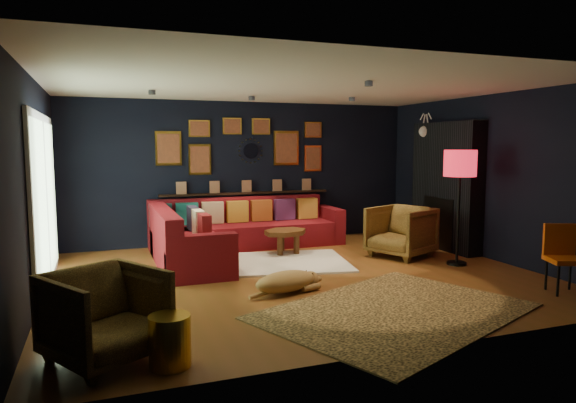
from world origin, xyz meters
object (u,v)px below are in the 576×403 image
object	(u,v)px
armchair_left	(105,311)
pouf	(191,253)
armchair_right	(401,229)
orange_chair	(563,252)
dog	(286,278)
floor_lamp	(460,168)
sectional	(225,234)
gold_stool	(170,341)
coffee_table	(285,234)

from	to	relation	value
armchair_left	pouf	bearing A→B (deg)	37.40
armchair_right	orange_chair	world-z (taller)	armchair_right
pouf	armchair_left	xyz separation A→B (m)	(-1.25, -3.23, 0.24)
armchair_right	dog	distance (m)	2.81
pouf	armchair_right	distance (m)	3.37
floor_lamp	orange_chair	bearing A→B (deg)	-80.44
sectional	orange_chair	xyz separation A→B (m)	(3.39, -3.64, 0.17)
sectional	pouf	size ratio (longest dim) A/B	7.14
sectional	armchair_left	distance (m)	4.32
gold_stool	floor_lamp	bearing A→B (deg)	25.30
armchair_right	dog	xyz separation A→B (m)	(-2.47, -1.32, -0.25)
sectional	gold_stool	world-z (taller)	sectional
gold_stool	orange_chair	distance (m)	4.87
coffee_table	armchair_left	bearing A→B (deg)	-129.65
gold_stool	floor_lamp	size ratio (longest dim) A/B	0.25
gold_stool	dog	distance (m)	2.29
sectional	coffee_table	xyz separation A→B (m)	(0.92, -0.41, 0.01)
coffee_table	armchair_left	world-z (taller)	armchair_left
sectional	armchair_right	size ratio (longest dim) A/B	3.79
floor_lamp	coffee_table	bearing A→B (deg)	144.14
armchair_right	gold_stool	xyz separation A→B (m)	(-4.07, -2.95, -0.24)
coffee_table	dog	size ratio (longest dim) A/B	0.78
armchair_right	gold_stool	world-z (taller)	armchair_right
dog	pouf	bearing A→B (deg)	99.67
gold_stool	sectional	bearing A→B (deg)	70.80
pouf	orange_chair	world-z (taller)	orange_chair
coffee_table	armchair_right	size ratio (longest dim) A/B	0.99
sectional	armchair_right	distance (m)	2.89
orange_chair	dog	xyz separation A→B (m)	(-3.24, 1.11, -0.30)
armchair_left	floor_lamp	xyz separation A→B (m)	(5.05, 1.86, 1.04)
coffee_table	dog	distance (m)	2.25
pouf	gold_stool	size ratio (longest dim) A/B	1.11
pouf	dog	bearing A→B (deg)	-66.11
sectional	coffee_table	bearing A→B (deg)	-24.31
pouf	armchair_right	xyz separation A→B (m)	(3.31, -0.58, 0.26)
armchair_right	floor_lamp	distance (m)	1.38
gold_stool	pouf	bearing A→B (deg)	77.81
floor_lamp	dog	distance (m)	3.26
gold_stool	orange_chair	xyz separation A→B (m)	(4.84, 0.52, 0.28)
coffee_table	armchair_right	world-z (taller)	armchair_right
coffee_table	orange_chair	distance (m)	4.06
pouf	gold_stool	xyz separation A→B (m)	(-0.76, -3.53, 0.03)
armchair_left	floor_lamp	distance (m)	5.48
sectional	coffee_table	size ratio (longest dim) A/B	3.83
pouf	armchair_left	bearing A→B (deg)	-111.16
pouf	floor_lamp	bearing A→B (deg)	-19.87
coffee_table	floor_lamp	world-z (taller)	floor_lamp
sectional	dog	size ratio (longest dim) A/B	3.00
armchair_right	orange_chair	distance (m)	2.54
gold_stool	dog	world-z (taller)	gold_stool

